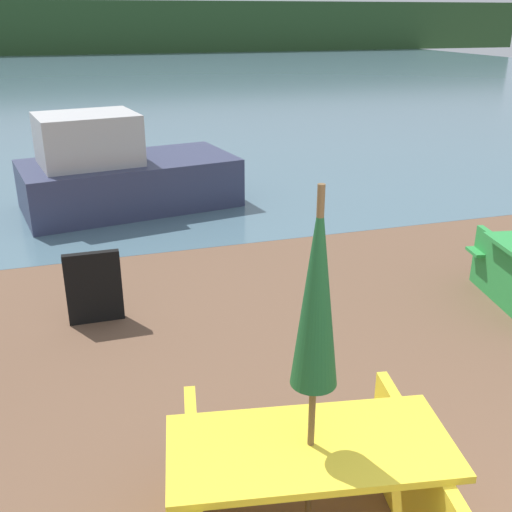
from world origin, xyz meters
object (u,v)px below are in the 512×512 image
at_px(umbrella_darkgreen, 317,295).
at_px(boat, 121,173).
at_px(signboard, 94,288).
at_px(picnic_table_yellow, 309,490).

xyz_separation_m(umbrella_darkgreen, boat, (-0.37, 7.17, -1.10)).
bearing_deg(umbrella_darkgreen, signboard, 106.98).
bearing_deg(signboard, boat, 80.78).
xyz_separation_m(umbrella_darkgreen, signboard, (-1.00, 3.28, -1.29)).
height_order(umbrella_darkgreen, signboard, umbrella_darkgreen).
relative_size(umbrella_darkgreen, signboard, 2.95).
height_order(boat, signboard, boat).
height_order(umbrella_darkgreen, boat, umbrella_darkgreen).
xyz_separation_m(picnic_table_yellow, signboard, (-1.00, 3.28, -0.08)).
distance_m(boat, signboard, 3.94).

